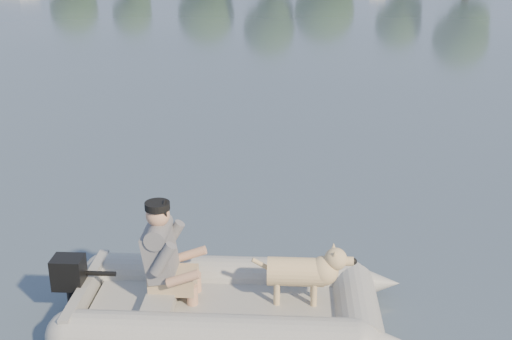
% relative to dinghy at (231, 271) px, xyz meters
% --- Properties ---
extents(water, '(160.00, 160.00, 0.00)m').
position_rel_dinghy_xyz_m(water, '(-0.65, 0.20, -0.54)').
color(water, slate).
rests_on(water, ground).
extents(dinghy, '(5.04, 4.15, 1.28)m').
position_rel_dinghy_xyz_m(dinghy, '(0.00, 0.00, 0.00)').
color(dinghy, gray).
rests_on(dinghy, water).
extents(man, '(0.78, 0.71, 0.99)m').
position_rel_dinghy_xyz_m(man, '(-0.64, -0.10, 0.17)').
color(man, slate).
rests_on(man, dinghy).
extents(dog, '(0.90, 0.49, 0.57)m').
position_rel_dinghy_xyz_m(dog, '(0.57, 0.18, -0.06)').
color(dog, tan).
rests_on(dog, dinghy).
extents(outboard_motor, '(0.43, 0.35, 0.72)m').
position_rel_dinghy_xyz_m(outboard_motor, '(-1.49, -0.35, -0.26)').
color(outboard_motor, black).
rests_on(outboard_motor, dinghy).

